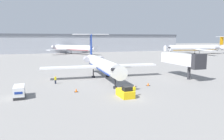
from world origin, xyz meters
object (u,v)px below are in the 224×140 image
Objects in this scene: worker_by_wing at (55,80)px; traffic_cone_left at (76,90)px; pushback_tug at (125,93)px; worker_near_tug at (134,90)px; airplane_parked_far_left at (70,48)px; airplane_parked_far_right at (195,48)px; luggage_cart at (19,92)px; jet_bridge at (182,59)px; traffic_cone_right at (148,84)px; airplane_main at (101,64)px.

worker_by_wing reaches higher than traffic_cone_left.
pushback_tug reaches higher than worker_near_tug.
airplane_parked_far_left is at bearing 86.93° from worker_near_tug.
airplane_parked_far_right reaches higher than worker_near_tug.
airplane_parked_far_left is at bearing 76.33° from luggage_cart.
worker_near_tug is 22.14m from jet_bridge.
airplane_parked_far_left is at bearing 158.98° from airplane_parked_far_right.
airplane_parked_far_left is at bearing 90.35° from traffic_cone_right.
luggage_cart is 2.21× the size of worker_by_wing.
airplane_parked_far_left is (5.50, 102.32, 2.75)m from worker_near_tug.
airplane_main reaches higher than airplane_parked_far_left.
airplane_main reaches higher than traffic_cone_right.
worker_near_tug is at bearing -16.75° from luggage_cart.
worker_near_tug is at bearing -135.63° from airplane_parked_far_right.
traffic_cone_right is (6.09, 6.20, -0.64)m from worker_near_tug.
pushback_tug is at bearing -18.48° from luggage_cart.
worker_near_tug is 8.72m from traffic_cone_right.
worker_by_wing is at bearing 174.84° from jet_bridge.
worker_by_wing is at bearing -162.52° from airplane_main.
airplane_parked_far_left is (14.19, 96.39, 3.35)m from traffic_cone_left.
airplane_main is 13.80m from traffic_cone_right.
jet_bridge reaches higher than traffic_cone_right.
traffic_cone_left is (-8.69, 5.93, -0.60)m from worker_near_tug.
traffic_cone_left is 97.49m from airplane_parked_far_left.
traffic_cone_left is 28.03m from jet_bridge.
worker_by_wing is 106.94m from airplane_parked_far_right.
worker_by_wing is (-11.49, 14.48, -0.03)m from worker_near_tug.
pushback_tug is 102.66m from airplane_parked_far_left.
airplane_parked_far_right reaches higher than luggage_cart.
airplane_main reaches higher than airplane_parked_far_right.
traffic_cone_left is (-7.03, 5.98, -0.38)m from pushback_tug.
traffic_cone_left is at bearing -178.94° from traffic_cone_right.
pushback_tug is 9.24m from traffic_cone_left.
airplane_parked_far_right is (78.31, 75.03, 2.92)m from pushback_tug.
airplane_main is at bearing -143.48° from airplane_parked_far_right.
luggage_cart is 0.11× the size of airplane_parked_far_left.
airplane_main is at bearing 55.17° from traffic_cone_left.
airplane_parked_far_left is at bearing 86.08° from airplane_main.
airplane_parked_far_left is (23.56, 96.88, 2.71)m from luggage_cart.
airplane_main is at bearing 90.91° from worker_near_tug.
worker_by_wing is 2.51× the size of traffic_cone_right.
airplane_parked_far_right is (76.94, 56.97, 0.14)m from airplane_main.
airplane_parked_far_left reaches higher than pushback_tug.
traffic_cone_left is at bearing 145.70° from worker_near_tug.
airplane_parked_far_left is (7.16, 102.37, 2.97)m from pushback_tug.
airplane_parked_far_right is at bearing 44.27° from traffic_cone_right.
traffic_cone_left is at bearing -71.89° from worker_by_wing.
jet_bridge is (29.90, -2.70, 3.55)m from worker_by_wing.
jet_bridge is (12.92, -90.54, 0.77)m from airplane_parked_far_left.
pushback_tug is 17.54m from worker_by_wing.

